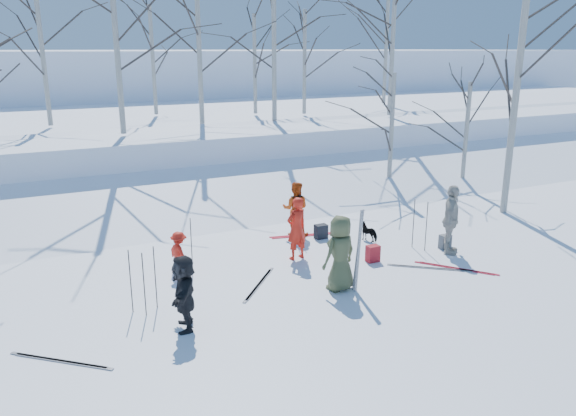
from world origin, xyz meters
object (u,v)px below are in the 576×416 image
skier_grey_west (184,292)px  skier_olive_center (340,253)px  skier_redor_behind (295,209)px  skier_red_seated (179,253)px  skier_red_north (297,228)px  backpack_red (373,254)px  backpack_dark (321,231)px  skier_cream_east (451,220)px  dog (370,232)px  backpack_grey (445,242)px

skier_grey_west → skier_olive_center: bearing=110.0°
skier_redor_behind → skier_red_seated: size_ratio=1.50×
skier_red_north → skier_redor_behind: (0.82, 1.67, -0.03)m
skier_redor_behind → backpack_red: size_ratio=3.72×
backpack_dark → skier_olive_center: bearing=-112.7°
skier_red_seated → skier_cream_east: skier_cream_east is taller
skier_red_north → backpack_red: bearing=135.3°
skier_red_seated → skier_cream_east: (6.68, -1.74, 0.39)m
skier_red_seated → dog: skier_red_seated is taller
skier_olive_center → skier_redor_behind: size_ratio=1.09×
backpack_dark → skier_redor_behind: bearing=132.4°
backpack_grey → skier_cream_east: bearing=-116.8°
skier_red_north → backpack_red: size_ratio=3.85×
skier_red_seated → skier_grey_west: bearing=148.7°
skier_grey_west → backpack_dark: 6.05m
skier_olive_center → skier_red_seated: 3.83m
skier_grey_west → backpack_dark: skier_grey_west is taller
skier_olive_center → skier_redor_behind: bearing=-114.6°
skier_grey_west → backpack_grey: bearing=115.7°
skier_olive_center → backpack_grey: size_ratio=4.49×
skier_red_seated → backpack_grey: (6.85, -1.42, -0.33)m
dog → skier_red_seated: bearing=-19.4°
skier_olive_center → skier_red_north: 2.12m
skier_red_seated → skier_cream_east: 6.92m
skier_redor_behind → backpack_red: (0.80, -2.71, -0.57)m
skier_redor_behind → skier_grey_west: size_ratio=1.05×
skier_cream_east → skier_olive_center: bearing=147.1°
skier_redor_behind → dog: size_ratio=2.62×
dog → backpack_grey: 2.04m
skier_cream_east → backpack_red: bearing=126.4°
skier_olive_center → backpack_dark: bearing=-125.0°
skier_red_north → dog: size_ratio=2.71×
skier_grey_west → backpack_dark: bearing=141.2°
skier_red_seated → backpack_red: size_ratio=2.48×
skier_redor_behind → skier_red_seated: 4.00m
dog → backpack_red: dog is taller
skier_cream_east → backpack_grey: size_ratio=4.80×
skier_red_north → backpack_dark: skier_red_north is taller
skier_red_north → backpack_dark: 1.84m
skier_olive_center → skier_redor_behind: 3.88m
skier_cream_east → backpack_grey: 0.81m
skier_olive_center → skier_red_north: size_ratio=1.06×
skier_red_north → skier_cream_east: bearing=147.2°
skier_redor_behind → backpack_grey: (3.09, -2.76, -0.59)m
skier_olive_center → backpack_grey: 4.11m
skier_grey_west → backpack_red: bearing=120.4°
backpack_grey → backpack_dark: backpack_dark is taller
backpack_red → backpack_dark: size_ratio=1.05×
backpack_red → skier_cream_east: bearing=-10.0°
skier_red_north → backpack_dark: size_ratio=4.04×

